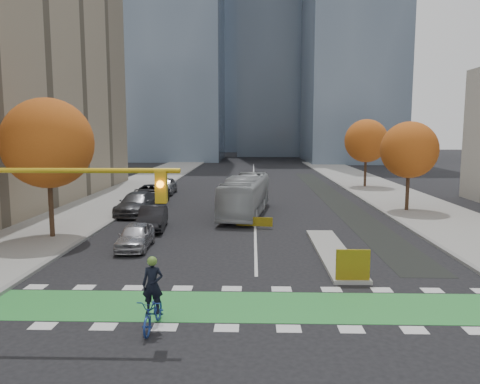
# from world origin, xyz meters

# --- Properties ---
(ground) EXTENTS (300.00, 300.00, 0.00)m
(ground) POSITION_xyz_m (0.00, 0.00, 0.00)
(ground) COLOR black
(ground) RESTS_ON ground
(sidewalk_west) EXTENTS (7.00, 120.00, 0.15)m
(sidewalk_west) POSITION_xyz_m (-13.50, 20.00, 0.07)
(sidewalk_west) COLOR gray
(sidewalk_west) RESTS_ON ground
(sidewalk_east) EXTENTS (7.00, 120.00, 0.15)m
(sidewalk_east) POSITION_xyz_m (13.50, 20.00, 0.07)
(sidewalk_east) COLOR gray
(sidewalk_east) RESTS_ON ground
(curb_west) EXTENTS (0.30, 120.00, 0.16)m
(curb_west) POSITION_xyz_m (-10.00, 20.00, 0.07)
(curb_west) COLOR gray
(curb_west) RESTS_ON ground
(curb_east) EXTENTS (0.30, 120.00, 0.16)m
(curb_east) POSITION_xyz_m (10.00, 20.00, 0.07)
(curb_east) COLOR gray
(curb_east) RESTS_ON ground
(bike_crossing) EXTENTS (20.00, 3.00, 0.01)m
(bike_crossing) POSITION_xyz_m (0.00, 1.50, 0.01)
(bike_crossing) COLOR #2D8C3A
(bike_crossing) RESTS_ON ground
(centre_line) EXTENTS (0.15, 70.00, 0.01)m
(centre_line) POSITION_xyz_m (0.00, 40.00, 0.01)
(centre_line) COLOR silver
(centre_line) RESTS_ON ground
(bike_lane_paint) EXTENTS (2.50, 50.00, 0.01)m
(bike_lane_paint) POSITION_xyz_m (7.50, 30.00, 0.01)
(bike_lane_paint) COLOR black
(bike_lane_paint) RESTS_ON ground
(median_island) EXTENTS (1.60, 10.00, 0.16)m
(median_island) POSITION_xyz_m (4.00, 9.00, 0.08)
(median_island) COLOR gray
(median_island) RESTS_ON ground
(hazard_board) EXTENTS (1.40, 0.12, 1.30)m
(hazard_board) POSITION_xyz_m (4.00, 4.20, 0.80)
(hazard_board) COLOR yellow
(hazard_board) RESTS_ON median_island
(tower_ne) EXTENTS (18.00, 24.00, 60.00)m
(tower_ne) POSITION_xyz_m (20.00, 85.00, 30.00)
(tower_ne) COLOR #47566B
(tower_ne) RESTS_ON ground
(tower_far) EXTENTS (26.00, 26.00, 80.00)m
(tower_far) POSITION_xyz_m (-4.00, 140.00, 40.00)
(tower_far) COLOR #47566B
(tower_far) RESTS_ON ground
(tree_west) EXTENTS (5.20, 5.20, 8.22)m
(tree_west) POSITION_xyz_m (-12.00, 12.00, 5.62)
(tree_west) COLOR #332114
(tree_west) RESTS_ON ground
(tree_east_near) EXTENTS (4.40, 4.40, 7.08)m
(tree_east_near) POSITION_xyz_m (12.00, 22.00, 4.86)
(tree_east_near) COLOR #332114
(tree_east_near) RESTS_ON ground
(tree_east_far) EXTENTS (4.80, 4.80, 7.65)m
(tree_east_far) POSITION_xyz_m (12.50, 38.00, 5.24)
(tree_east_far) COLOR #332114
(tree_east_far) RESTS_ON ground
(traffic_signal_west) EXTENTS (8.53, 0.56, 5.20)m
(traffic_signal_west) POSITION_xyz_m (-7.93, -0.51, 4.03)
(traffic_signal_west) COLOR #BF9914
(traffic_signal_west) RESTS_ON ground
(cyclist) EXTENTS (0.83, 2.11, 2.39)m
(cyclist) POSITION_xyz_m (-3.34, -0.50, 0.80)
(cyclist) COLOR navy
(cyclist) RESTS_ON ground
(bus) EXTENTS (3.86, 10.88, 2.97)m
(bus) POSITION_xyz_m (-0.73, 20.35, 1.48)
(bus) COLOR #AAAEB1
(bus) RESTS_ON ground
(parked_car_a) EXTENTS (1.73, 4.08, 1.38)m
(parked_car_a) POSITION_xyz_m (-6.50, 9.79, 0.69)
(parked_car_a) COLOR #A8A7AD
(parked_car_a) RESTS_ON ground
(parked_car_b) EXTENTS (1.99, 4.68, 1.50)m
(parked_car_b) POSITION_xyz_m (-6.63, 14.79, 0.75)
(parked_car_b) COLOR black
(parked_car_b) RESTS_ON ground
(parked_car_c) EXTENTS (2.64, 5.83, 1.66)m
(parked_car_c) POSITION_xyz_m (-9.00, 20.23, 0.83)
(parked_car_c) COLOR #444448
(parked_car_c) RESTS_ON ground
(parked_car_d) EXTENTS (3.35, 6.26, 1.67)m
(parked_car_d) POSITION_xyz_m (-9.00, 25.23, 0.84)
(parked_car_d) COLOR black
(parked_car_d) RESTS_ON ground
(parked_car_e) EXTENTS (2.05, 4.87, 1.64)m
(parked_car_e) POSITION_xyz_m (-9.00, 32.00, 0.82)
(parked_car_e) COLOR gray
(parked_car_e) RESTS_ON ground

